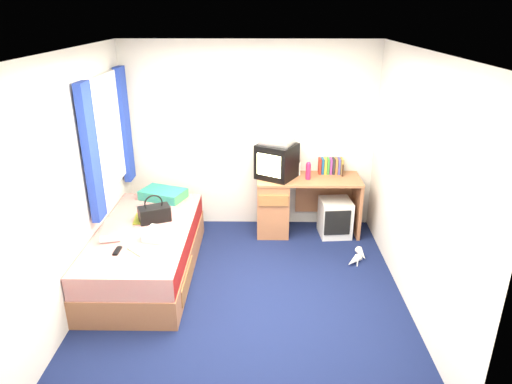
{
  "coord_description": "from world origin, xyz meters",
  "views": [
    {
      "loc": [
        0.16,
        -3.97,
        2.74
      ],
      "look_at": [
        0.09,
        0.7,
        0.85
      ],
      "focal_mm": 32.0,
      "sensor_mm": 36.0,
      "label": 1
    }
  ],
  "objects_px": {
    "crt_tv": "(277,161)",
    "white_heels": "(358,258)",
    "bed": "(147,251)",
    "magazine": "(144,219)",
    "handbag": "(154,213)",
    "water_bottle": "(110,239)",
    "pillow": "(163,194)",
    "remote_control": "(117,251)",
    "aerosol_can": "(299,169)",
    "colour_swatch_fan": "(136,251)",
    "desk": "(286,202)",
    "towel": "(160,235)",
    "vcr": "(277,141)",
    "pink_water_bottle": "(308,172)",
    "picture_frame": "(343,170)",
    "storage_cube": "(335,218)"
  },
  "relations": [
    {
      "from": "crt_tv",
      "to": "pink_water_bottle",
      "type": "xyz_separation_m",
      "value": [
        0.39,
        -0.06,
        -0.12
      ]
    },
    {
      "from": "storage_cube",
      "to": "white_heels",
      "type": "height_order",
      "value": "storage_cube"
    },
    {
      "from": "pink_water_bottle",
      "to": "handbag",
      "type": "distance_m",
      "value": 1.94
    },
    {
      "from": "pink_water_bottle",
      "to": "aerosol_can",
      "type": "height_order",
      "value": "pink_water_bottle"
    },
    {
      "from": "bed",
      "to": "water_bottle",
      "type": "height_order",
      "value": "water_bottle"
    },
    {
      "from": "handbag",
      "to": "water_bottle",
      "type": "height_order",
      "value": "handbag"
    },
    {
      "from": "remote_control",
      "to": "picture_frame",
      "type": "bearing_deg",
      "value": 34.46
    },
    {
      "from": "crt_tv",
      "to": "white_heels",
      "type": "bearing_deg",
      "value": -8.82
    },
    {
      "from": "picture_frame",
      "to": "remote_control",
      "type": "relative_size",
      "value": 0.88
    },
    {
      "from": "towel",
      "to": "colour_swatch_fan",
      "type": "relative_size",
      "value": 1.34
    },
    {
      "from": "handbag",
      "to": "remote_control",
      "type": "bearing_deg",
      "value": -131.72
    },
    {
      "from": "crt_tv",
      "to": "towel",
      "type": "bearing_deg",
      "value": -103.4
    },
    {
      "from": "magazine",
      "to": "white_heels",
      "type": "relative_size",
      "value": 0.72
    },
    {
      "from": "colour_swatch_fan",
      "to": "white_heels",
      "type": "distance_m",
      "value": 2.52
    },
    {
      "from": "bed",
      "to": "aerosol_can",
      "type": "bearing_deg",
      "value": 33.3
    },
    {
      "from": "crt_tv",
      "to": "aerosol_can",
      "type": "xyz_separation_m",
      "value": [
        0.28,
        0.09,
        -0.13
      ]
    },
    {
      "from": "desk",
      "to": "aerosol_can",
      "type": "relative_size",
      "value": 7.54
    },
    {
      "from": "towel",
      "to": "remote_control",
      "type": "distance_m",
      "value": 0.45
    },
    {
      "from": "bed",
      "to": "white_heels",
      "type": "height_order",
      "value": "bed"
    },
    {
      "from": "colour_swatch_fan",
      "to": "remote_control",
      "type": "relative_size",
      "value": 1.38
    },
    {
      "from": "towel",
      "to": "water_bottle",
      "type": "xyz_separation_m",
      "value": [
        -0.49,
        -0.08,
        -0.01
      ]
    },
    {
      "from": "picture_frame",
      "to": "water_bottle",
      "type": "xyz_separation_m",
      "value": [
        -2.56,
        -1.45,
        -0.24
      ]
    },
    {
      "from": "crt_tv",
      "to": "towel",
      "type": "height_order",
      "value": "crt_tv"
    },
    {
      "from": "bed",
      "to": "magazine",
      "type": "xyz_separation_m",
      "value": [
        -0.06,
        0.23,
        0.28
      ]
    },
    {
      "from": "bed",
      "to": "colour_swatch_fan",
      "type": "bearing_deg",
      "value": -85.23
    },
    {
      "from": "handbag",
      "to": "white_heels",
      "type": "relative_size",
      "value": 0.98
    },
    {
      "from": "magazine",
      "to": "white_heels",
      "type": "distance_m",
      "value": 2.49
    },
    {
      "from": "pink_water_bottle",
      "to": "remote_control",
      "type": "bearing_deg",
      "value": -143.02
    },
    {
      "from": "picture_frame",
      "to": "remote_control",
      "type": "bearing_deg",
      "value": -136.39
    },
    {
      "from": "handbag",
      "to": "colour_swatch_fan",
      "type": "bearing_deg",
      "value": -117.14
    },
    {
      "from": "bed",
      "to": "magazine",
      "type": "relative_size",
      "value": 7.14
    },
    {
      "from": "desk",
      "to": "towel",
      "type": "relative_size",
      "value": 4.42
    },
    {
      "from": "desk",
      "to": "picture_frame",
      "type": "height_order",
      "value": "picture_frame"
    },
    {
      "from": "towel",
      "to": "remote_control",
      "type": "xyz_separation_m",
      "value": [
        -0.36,
        -0.27,
        -0.04
      ]
    },
    {
      "from": "pillow",
      "to": "crt_tv",
      "type": "xyz_separation_m",
      "value": [
        1.4,
        0.21,
        0.37
      ]
    },
    {
      "from": "picture_frame",
      "to": "remote_control",
      "type": "xyz_separation_m",
      "value": [
        -2.43,
        -1.65,
        -0.27
      ]
    },
    {
      "from": "vcr",
      "to": "pink_water_bottle",
      "type": "bearing_deg",
      "value": 16.08
    },
    {
      "from": "storage_cube",
      "to": "pink_water_bottle",
      "type": "relative_size",
      "value": 2.38
    },
    {
      "from": "crt_tv",
      "to": "aerosol_can",
      "type": "relative_size",
      "value": 3.34
    },
    {
      "from": "pillow",
      "to": "aerosol_can",
      "type": "distance_m",
      "value": 1.73
    },
    {
      "from": "pink_water_bottle",
      "to": "crt_tv",
      "type": "bearing_deg",
      "value": 171.31
    },
    {
      "from": "crt_tv",
      "to": "picture_frame",
      "type": "distance_m",
      "value": 0.87
    },
    {
      "from": "handbag",
      "to": "storage_cube",
      "type": "bearing_deg",
      "value": -5.3
    },
    {
      "from": "handbag",
      "to": "white_heels",
      "type": "height_order",
      "value": "handbag"
    },
    {
      "from": "magazine",
      "to": "white_heels",
      "type": "height_order",
      "value": "magazine"
    },
    {
      "from": "bed",
      "to": "aerosol_can",
      "type": "distance_m",
      "value": 2.14
    },
    {
      "from": "pink_water_bottle",
      "to": "white_heels",
      "type": "relative_size",
      "value": 0.51
    },
    {
      "from": "storage_cube",
      "to": "picture_frame",
      "type": "distance_m",
      "value": 0.62
    },
    {
      "from": "water_bottle",
      "to": "magazine",
      "type": "bearing_deg",
      "value": 68.81
    },
    {
      "from": "bed",
      "to": "magazine",
      "type": "bearing_deg",
      "value": 104.54
    }
  ]
}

